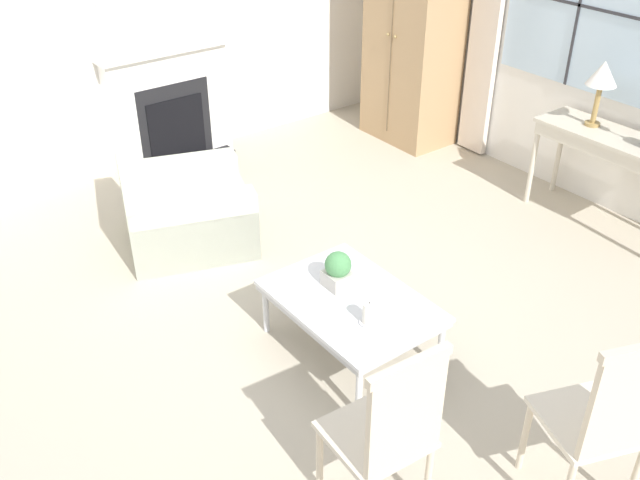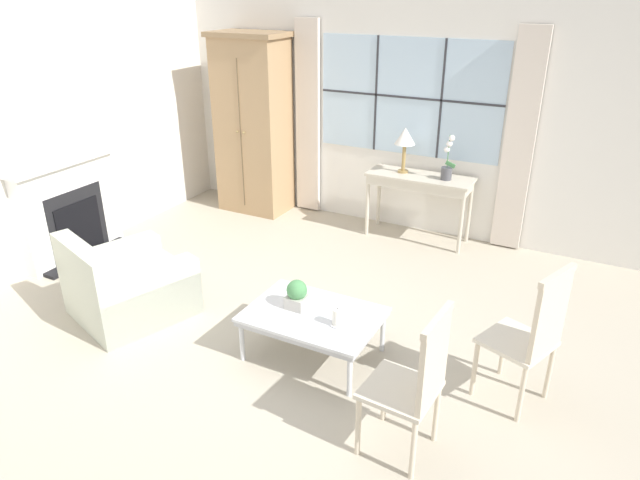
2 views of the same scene
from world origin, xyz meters
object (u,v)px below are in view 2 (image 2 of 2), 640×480
console_table (420,183)px  potted_orchid (447,164)px  armchair_upholstered (128,288)px  accent_chair_wooden (417,378)px  fireplace (67,199)px  pillar_candle (338,318)px  coffee_table (313,318)px  armoire (253,125)px  side_chair_wooden (533,331)px  table_lamp (405,138)px  potted_plant_small (297,294)px

console_table → potted_orchid: potted_orchid is taller
armchair_upholstered → accent_chair_wooden: bearing=-8.6°
fireplace → pillar_candle: (3.49, -0.49, -0.22)m
potted_orchid → coffee_table: potted_orchid is taller
accent_chair_wooden → potted_orchid: bearing=103.6°
potted_orchid → armchair_upholstered: (-2.08, -2.89, -0.69)m
pillar_candle → armoire: bearing=133.3°
coffee_table → pillar_candle: size_ratio=6.73×
side_chair_wooden → accent_chair_wooden: 1.01m
table_lamp → armchair_upholstered: (-1.56, -2.92, -0.92)m
potted_orchid → fireplace: bearing=-147.4°
armoire → potted_plant_small: (2.13, -2.60, -0.62)m
table_lamp → armchair_upholstered: size_ratio=0.45×
armchair_upholstered → coffee_table: size_ratio=1.12×
potted_orchid → coffee_table: bearing=-95.8°
armoire → pillar_candle: 3.76m
table_lamp → coffee_table: 2.84m
armoire → potted_plant_small: armoire is taller
armoire → side_chair_wooden: (3.91, -2.43, -0.52)m
fireplace → coffee_table: fireplace is taller
armchair_upholstered → accent_chair_wooden: accent_chair_wooden is taller
console_table → coffee_table: bearing=-89.3°
coffee_table → potted_plant_small: bearing=172.5°
potted_orchid → armchair_upholstered: bearing=-125.8°
table_lamp → potted_plant_small: 2.76m
potted_orchid → potted_plant_small: size_ratio=2.08×
potted_plant_small → side_chair_wooden: bearing=5.4°
armoire → coffee_table: armoire is taller
armoire → armchair_upholstered: (0.47, -2.84, -0.88)m
fireplace → potted_plant_small: bearing=-7.4°
table_lamp → fireplace: bearing=-142.7°
console_table → table_lamp: (-0.22, 0.03, 0.50)m
fireplace → potted_orchid: (3.51, 2.25, 0.27)m
fireplace → coffee_table: bearing=-7.4°
armchair_upholstered → side_chair_wooden: size_ratio=1.06×
console_table → pillar_candle: 2.76m
armoire → accent_chair_wooden: size_ratio=2.12×
side_chair_wooden → coffee_table: bearing=-173.4°
fireplace → armoire: 2.44m
potted_orchid → armchair_upholstered: size_ratio=0.43×
armoire → potted_orchid: (2.56, 0.05, -0.19)m
fireplace → console_table: bearing=35.0°
side_chair_wooden → potted_plant_small: 1.80m
side_chair_wooden → potted_plant_small: bearing=-174.6°
potted_plant_small → pillar_candle: (0.41, -0.09, -0.05)m
fireplace → side_chair_wooden: (4.87, -0.23, -0.07)m
potted_orchid → pillar_candle: potted_orchid is taller
console_table → accent_chair_wooden: size_ratio=1.13×
potted_plant_small → accent_chair_wooden: bearing=-28.6°
side_chair_wooden → fireplace: bearing=177.3°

